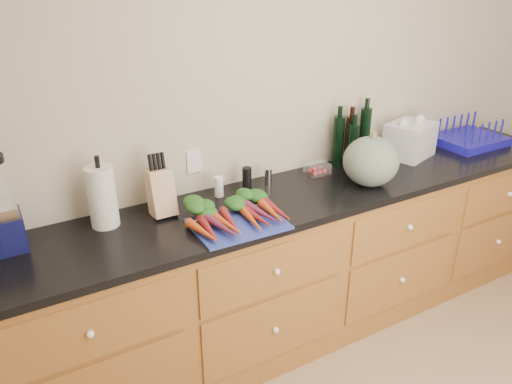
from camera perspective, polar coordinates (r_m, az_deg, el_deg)
wall_back at (r=2.95m, az=3.32°, el=9.05°), size 4.10×0.05×2.60m
cabinets at (r=3.05m, az=6.33°, el=-8.02°), size 3.60×0.64×0.90m
countertop at (r=2.83m, az=6.72°, el=0.03°), size 3.64×0.62×0.04m
cutting_board at (r=2.42m, az=-2.09°, el=-3.65°), size 0.45×0.35×0.01m
carrots at (r=2.45m, az=-2.69°, el=-2.44°), size 0.47×0.35×0.07m
squash at (r=2.88m, az=13.00°, el=3.44°), size 0.31×0.31×0.28m
paper_towel at (r=2.46m, az=-17.17°, el=-0.54°), size 0.13×0.13×0.30m
knife_block at (r=2.52m, az=-10.84°, el=-0.03°), size 0.12×0.12×0.23m
grinder_salt at (r=2.70m, az=-4.26°, el=0.60°), size 0.05×0.05×0.11m
grinder_pepper at (r=2.77m, az=-1.04°, el=1.53°), size 0.05×0.05×0.13m
canister_chrome at (r=2.84m, az=1.39°, el=1.77°), size 0.04×0.04×0.10m
tomato_box at (r=3.02m, az=7.04°, el=2.65°), size 0.13×0.11×0.06m
bottles at (r=3.17m, az=10.86°, el=5.86°), size 0.28×0.14×0.34m
grocery_bag at (r=3.40m, az=17.16°, el=5.73°), size 0.36×0.32×0.22m
dish_rack at (r=3.80m, az=23.13°, el=5.69°), size 0.45×0.36×0.18m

